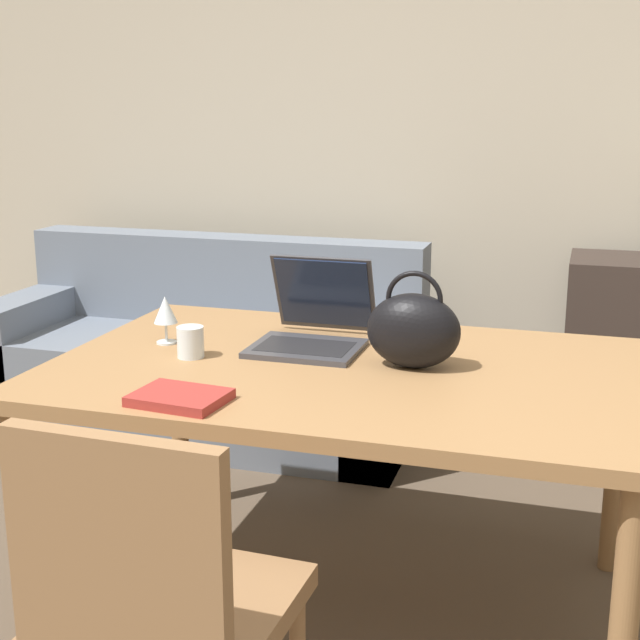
{
  "coord_description": "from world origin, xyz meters",
  "views": [
    {
      "loc": [
        0.47,
        -1.39,
        1.43
      ],
      "look_at": [
        -0.21,
        0.83,
        0.85
      ],
      "focal_mm": 50.0,
      "sensor_mm": 36.0,
      "label": 1
    }
  ],
  "objects_px": {
    "handbag": "(413,330)",
    "chair": "(157,603)",
    "wine_glass": "(165,311)",
    "couch": "(206,362)",
    "laptop": "(315,322)",
    "drinking_glass": "(190,342)"
  },
  "relations": [
    {
      "from": "couch",
      "to": "drinking_glass",
      "type": "relative_size",
      "value": 21.44
    },
    {
      "from": "handbag",
      "to": "chair",
      "type": "bearing_deg",
      "value": -108.67
    },
    {
      "from": "wine_glass",
      "to": "handbag",
      "type": "height_order",
      "value": "handbag"
    },
    {
      "from": "chair",
      "to": "drinking_glass",
      "type": "height_order",
      "value": "chair"
    },
    {
      "from": "wine_glass",
      "to": "chair",
      "type": "bearing_deg",
      "value": -65.02
    },
    {
      "from": "laptop",
      "to": "drinking_glass",
      "type": "xyz_separation_m",
      "value": [
        -0.29,
        -0.23,
        -0.02
      ]
    },
    {
      "from": "laptop",
      "to": "drinking_glass",
      "type": "distance_m",
      "value": 0.37
    },
    {
      "from": "laptop",
      "to": "wine_glass",
      "type": "relative_size",
      "value": 2.57
    },
    {
      "from": "chair",
      "to": "handbag",
      "type": "relative_size",
      "value": 3.37
    },
    {
      "from": "couch",
      "to": "wine_glass",
      "type": "relative_size",
      "value": 13.21
    },
    {
      "from": "laptop",
      "to": "handbag",
      "type": "distance_m",
      "value": 0.36
    },
    {
      "from": "drinking_glass",
      "to": "handbag",
      "type": "xyz_separation_m",
      "value": [
        0.61,
        0.08,
        0.06
      ]
    },
    {
      "from": "couch",
      "to": "handbag",
      "type": "relative_size",
      "value": 7.1
    },
    {
      "from": "wine_glass",
      "to": "handbag",
      "type": "relative_size",
      "value": 0.54
    },
    {
      "from": "wine_glass",
      "to": "handbag",
      "type": "distance_m",
      "value": 0.74
    },
    {
      "from": "drinking_glass",
      "to": "wine_glass",
      "type": "distance_m",
      "value": 0.18
    },
    {
      "from": "wine_glass",
      "to": "handbag",
      "type": "bearing_deg",
      "value": -2.06
    },
    {
      "from": "couch",
      "to": "wine_glass",
      "type": "xyz_separation_m",
      "value": [
        0.43,
        -1.2,
        0.54
      ]
    },
    {
      "from": "wine_glass",
      "to": "couch",
      "type": "bearing_deg",
      "value": 109.55
    },
    {
      "from": "couch",
      "to": "drinking_glass",
      "type": "height_order",
      "value": "couch"
    },
    {
      "from": "couch",
      "to": "drinking_glass",
      "type": "distance_m",
      "value": 1.5
    },
    {
      "from": "chair",
      "to": "drinking_glass",
      "type": "bearing_deg",
      "value": 112.29
    }
  ]
}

